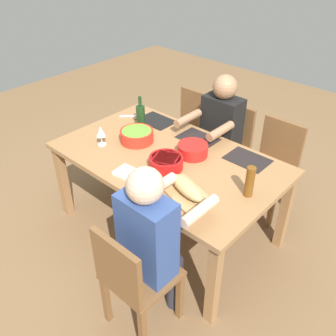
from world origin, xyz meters
The scene contains 21 objects.
ground_plane centered at (0.00, 0.00, 0.00)m, with size 8.00×8.00×0.00m, color brown.
dining_table centered at (0.00, 0.00, 0.66)m, with size 1.75×1.06×0.74m.
chair_far_left centered at (-0.48, 0.85, 0.48)m, with size 0.40×0.40×0.85m.
chair_near_right centered at (0.48, -0.85, 0.48)m, with size 0.40×0.40×0.85m.
diner_near_right centered at (0.48, -0.67, 0.70)m, with size 0.41×0.53×1.20m.
chair_far_center centered at (0.00, 0.85, 0.48)m, with size 0.40×0.40×0.85m.
diner_far_center centered at (0.00, 0.67, 0.70)m, with size 0.41×0.53×1.20m.
chair_far_right centered at (0.48, 0.85, 0.48)m, with size 0.40×0.40×0.85m.
serving_bowl_pasta centered at (0.13, 0.14, 0.79)m, with size 0.24×0.24×0.09m.
serving_bowl_salad centered at (-0.35, 0.00, 0.80)m, with size 0.27×0.27×0.10m.
serving_bowl_fruit centered at (0.10, -0.13, 0.79)m, with size 0.25×0.25×0.09m.
cutting_board centered at (0.42, -0.28, 0.75)m, with size 0.40×0.22×0.02m, color tan.
bread_loaf centered at (0.42, -0.28, 0.81)m, with size 0.32×0.11×0.09m, color tan.
wine_bottle centered at (-0.50, 0.19, 0.85)m, with size 0.08×0.08×0.29m.
beer_bottle centered at (0.72, 0.00, 0.85)m, with size 0.06×0.06×0.22m, color brown.
wine_glass centered at (-0.51, -0.23, 0.86)m, with size 0.08×0.08×0.17m.
placemat_far_left centered at (-0.48, 0.37, 0.74)m, with size 0.32×0.23×0.01m, color black.
placemat_far_center centered at (0.00, 0.37, 0.74)m, with size 0.32×0.23×0.01m, color black.
placemat_far_right centered at (0.48, 0.37, 0.74)m, with size 0.32×0.23×0.01m, color black.
carving_knife centered at (-0.71, 0.29, 0.74)m, with size 0.23×0.02×0.01m, color silver.
napkin_stack centered at (-0.07, -0.38, 0.75)m, with size 0.14×0.14×0.02m, color white.
Camera 1 is at (1.62, -1.78, 2.26)m, focal length 39.33 mm.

